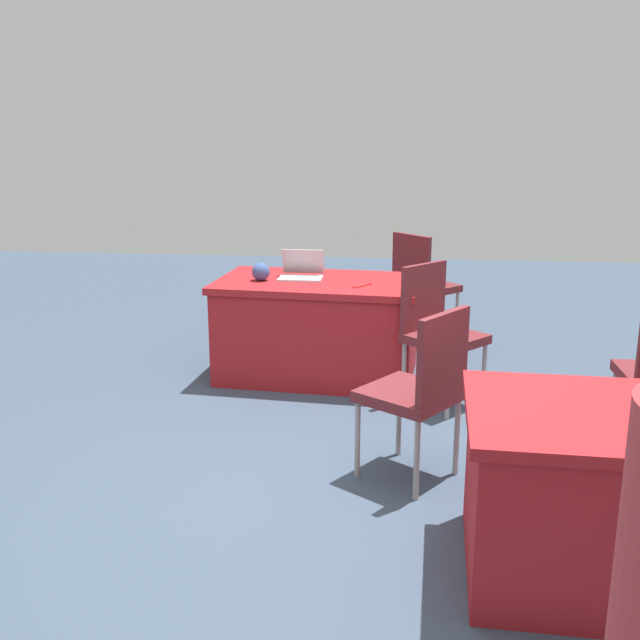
# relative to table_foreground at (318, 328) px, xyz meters

# --- Properties ---
(ground_plane) EXTENTS (14.40, 14.40, 0.00)m
(ground_plane) POSITION_rel_table_foreground_xyz_m (-0.35, 1.97, -0.37)
(ground_plane) COLOR #3D4C60
(table_foreground) EXTENTS (1.55, 1.02, 0.74)m
(table_foreground) POSITION_rel_table_foreground_xyz_m (0.00, 0.00, 0.00)
(table_foreground) COLOR #AD1E23
(table_foreground) RESTS_ON ground
(chair_tucked_left) EXTENTS (0.62, 0.62, 0.94)m
(chair_tucked_left) POSITION_rel_table_foreground_xyz_m (-0.86, 0.47, 0.17)
(chair_tucked_left) COLOR #9E9993
(chair_tucked_left) RESTS_ON ground
(chair_tucked_right) EXTENTS (0.61, 0.61, 0.94)m
(chair_tucked_right) POSITION_rel_table_foreground_xyz_m (-0.72, 1.67, 0.17)
(chair_tucked_right) COLOR #9E9993
(chair_tucked_right) RESTS_ON ground
(chair_aisle) EXTENTS (0.62, 0.62, 0.96)m
(chair_aisle) POSITION_rel_table_foreground_xyz_m (-0.78, -1.00, 0.18)
(chair_aisle) COLOR #9E9993
(chair_aisle) RESTS_ON ground
(laptop_silver) EXTENTS (0.32, 0.29, 0.21)m
(laptop_silver) POSITION_rel_table_foreground_xyz_m (0.13, -0.05, 0.41)
(laptop_silver) COLOR silver
(laptop_silver) RESTS_ON table_foreground
(yarn_ball) EXTENTS (0.13, 0.13, 0.13)m
(yarn_ball) POSITION_rel_table_foreground_xyz_m (0.42, 0.06, 0.43)
(yarn_ball) COLOR #3F5999
(yarn_ball) RESTS_ON table_foreground
(scissors_red) EXTENTS (0.14, 0.17, 0.01)m
(scissors_red) POSITION_rel_table_foreground_xyz_m (-0.33, 0.17, 0.37)
(scissors_red) COLOR red
(scissors_red) RESTS_ON table_foreground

